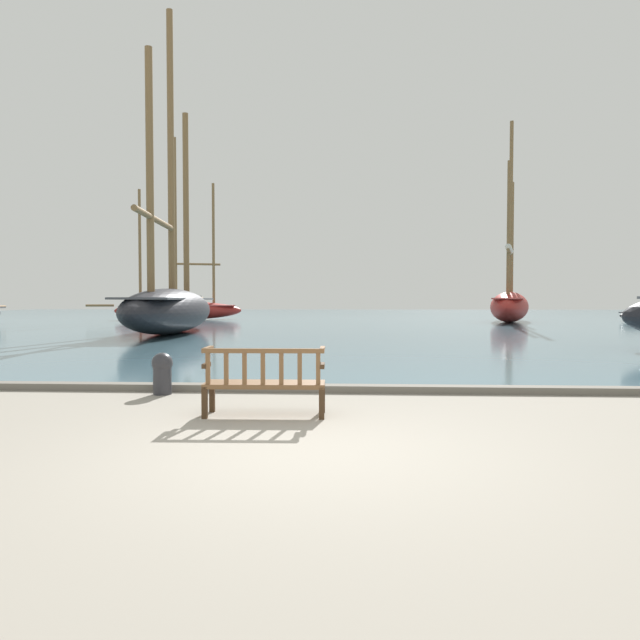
{
  "coord_description": "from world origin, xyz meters",
  "views": [
    {
      "loc": [
        0.55,
        -5.7,
        1.55
      ],
      "look_at": [
        -0.3,
        10.0,
        1.0
      ],
      "focal_mm": 32.0,
      "sensor_mm": 36.0,
      "label": 1
    }
  ],
  "objects_px": {
    "mooring_bollard": "(162,371)",
    "sailboat_mid_port": "(510,304)",
    "sailboat_mid_starboard": "(180,307)",
    "sailboat_far_port": "(171,306)",
    "park_bench": "(265,381)"
  },
  "relations": [
    {
      "from": "sailboat_mid_starboard",
      "to": "sailboat_far_port",
      "type": "xyz_separation_m",
      "value": [
        4.79,
        -17.05,
        0.25
      ]
    },
    {
      "from": "sailboat_mid_port",
      "to": "sailboat_mid_starboard",
      "type": "relative_size",
      "value": 1.0
    },
    {
      "from": "sailboat_far_port",
      "to": "sailboat_mid_starboard",
      "type": "bearing_deg",
      "value": 105.7
    },
    {
      "from": "sailboat_mid_starboard",
      "to": "sailboat_far_port",
      "type": "bearing_deg",
      "value": -74.3
    },
    {
      "from": "mooring_bollard",
      "to": "sailboat_mid_port",
      "type": "bearing_deg",
      "value": 65.19
    },
    {
      "from": "park_bench",
      "to": "sailboat_mid_port",
      "type": "height_order",
      "value": "sailboat_mid_port"
    },
    {
      "from": "sailboat_mid_port",
      "to": "sailboat_far_port",
      "type": "height_order",
      "value": "sailboat_far_port"
    },
    {
      "from": "mooring_bollard",
      "to": "sailboat_mid_starboard",
      "type": "bearing_deg",
      "value": 106.47
    },
    {
      "from": "sailboat_mid_port",
      "to": "sailboat_far_port",
      "type": "xyz_separation_m",
      "value": [
        -18.63,
        -14.12,
        -0.01
      ]
    },
    {
      "from": "sailboat_mid_port",
      "to": "mooring_bollard",
      "type": "relative_size",
      "value": 19.6
    },
    {
      "from": "park_bench",
      "to": "sailboat_mid_starboard",
      "type": "height_order",
      "value": "sailboat_mid_starboard"
    },
    {
      "from": "sailboat_far_port",
      "to": "mooring_bollard",
      "type": "bearing_deg",
      "value": -72.7
    },
    {
      "from": "sailboat_far_port",
      "to": "mooring_bollard",
      "type": "relative_size",
      "value": 20.74
    },
    {
      "from": "mooring_bollard",
      "to": "park_bench",
      "type": "bearing_deg",
      "value": -40.31
    },
    {
      "from": "park_bench",
      "to": "mooring_bollard",
      "type": "relative_size",
      "value": 2.35
    }
  ]
}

